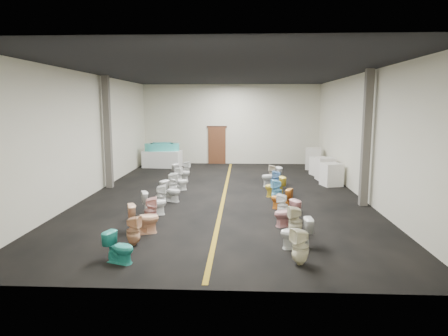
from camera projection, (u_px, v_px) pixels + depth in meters
The scene contains 40 objects.
floor at pixel (224, 194), 15.17m from camera, with size 16.00×16.00×0.00m, color black.
ceiling at pixel (224, 73), 14.47m from camera, with size 16.00×16.00×0.00m, color black.
wall_back at pixel (231, 124), 22.71m from camera, with size 10.00×10.00×0.00m, color beige.
wall_front at pixel (203, 169), 6.93m from camera, with size 10.00×10.00×0.00m, color beige.
wall_left at pixel (92, 134), 15.06m from camera, with size 16.00×16.00×0.00m, color beige.
wall_right at pixel (361, 135), 14.58m from camera, with size 16.00×16.00×0.00m, color beige.
aisle_stripe at pixel (224, 194), 15.17m from camera, with size 0.12×15.60×0.01m, color olive.
back_door at pixel (217, 145), 22.88m from camera, with size 1.00×0.10×2.10m, color #562D19.
door_frame at pixel (217, 127), 22.72m from camera, with size 1.15×0.08×0.10m, color #331C11.
column_left at pixel (108, 133), 16.03m from camera, with size 0.25×0.25×4.50m, color #59544C.
column_right at pixel (366, 139), 13.12m from camera, with size 0.25×0.25×4.50m, color #59544C.
display_table at pixel (162, 159), 21.66m from camera, with size 2.00×1.00×0.89m, color white.
bathtub at pixel (162, 148), 21.57m from camera, with size 1.84×0.89×0.55m.
appliance_crate_a at pixel (331, 174), 16.66m from camera, with size 0.74×0.74×0.95m, color white.
appliance_crate_b at pixel (325, 169), 17.93m from camera, with size 0.73×0.73×1.01m, color silver.
appliance_crate_c at pixel (320, 166), 19.18m from camera, with size 0.76×0.76×0.86m, color silver.
appliance_crate_d at pixel (313, 159), 20.95m from camera, with size 0.78×0.78×1.12m, color silver.
toilet_left_0 at pixel (120, 248), 8.50m from camera, with size 0.38×0.66×0.67m, color teal.
toilet_left_1 at pixel (133, 231), 9.55m from camera, with size 0.33×0.33×0.72m, color #E1A97F.
toilet_left_2 at pixel (144, 219), 10.45m from camera, with size 0.45×0.79×0.80m, color #FDBC8F.
toilet_left_3 at pixel (151, 211), 11.23m from camera, with size 0.36×0.36×0.79m, color #E7AAA3.
toilet_left_4 at pixel (154, 203), 12.21m from camera, with size 0.42×0.74×0.76m, color white.
toilet_left_5 at pixel (161, 196), 13.07m from camera, with size 0.34×0.35×0.76m, color white.
toilet_left_6 at pixel (171, 191), 13.95m from camera, with size 0.41×0.71×0.73m, color white.
toilet_left_7 at pixel (172, 184), 14.96m from camera, with size 0.38×0.39×0.84m, color white.
toilet_left_8 at pixel (179, 182), 15.79m from camera, with size 0.38×0.67×0.69m, color white.
toilet_left_9 at pixel (178, 176), 16.64m from camera, with size 0.36×0.36×0.79m, color white.
toilet_left_10 at pixel (182, 173), 17.64m from camera, with size 0.43×0.75×0.77m, color silver.
toilet_left_11 at pixel (186, 169), 18.55m from camera, with size 0.35×0.35×0.77m, color white.
toilet_right_0 at pixel (300, 247), 8.39m from camera, with size 0.36×0.36×0.79m, color #ECE5C2.
toilet_right_1 at pixel (296, 233), 9.33m from camera, with size 0.42×0.73×0.75m, color silver.
toilet_right_2 at pixel (295, 221), 10.22m from camera, with size 0.35×0.36×0.79m, color beige.
toilet_right_3 at pixel (286, 213), 11.08m from camera, with size 0.41×0.71×0.73m, color pink.
toilet_right_4 at pixel (283, 205), 12.01m from camera, with size 0.32×0.32×0.70m, color white.
toilet_right_5 at pixel (281, 199), 12.91m from camera, with size 0.39×0.68×0.69m, color orange.
toilet_right_6 at pixel (277, 191), 13.85m from camera, with size 0.36×0.37×0.80m, color #7BCDF3.
toilet_right_7 at pixel (275, 187), 14.67m from camera, with size 0.42×0.73×0.74m, color yellow.
toilet_right_8 at pixel (277, 181), 15.69m from camera, with size 0.36×0.36×0.79m, color #699FDA.
toilet_right_9 at pixel (271, 177), 16.49m from camera, with size 0.46×0.81×0.82m, color silver.
toilet_right_10 at pixel (273, 173), 17.51m from camera, with size 0.34×0.35×0.75m, color beige.
Camera 1 is at (0.69, -14.82, 3.34)m, focal length 32.00 mm.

